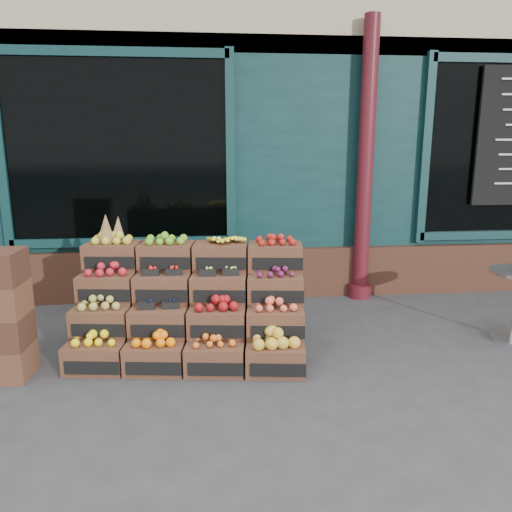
{
  "coord_description": "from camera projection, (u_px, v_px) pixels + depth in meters",
  "views": [
    {
      "loc": [
        -0.63,
        -3.62,
        1.85
      ],
      "look_at": [
        -0.2,
        0.7,
        0.85
      ],
      "focal_mm": 35.0,
      "sensor_mm": 36.0,
      "label": 1
    }
  ],
  "objects": [
    {
      "name": "ground",
      "position": [
        289.0,
        378.0,
        3.99
      ],
      "size": [
        60.0,
        60.0,
        0.0
      ],
      "primitive_type": "plane",
      "color": "#363638",
      "rests_on": "ground"
    },
    {
      "name": "shop_facade",
      "position": [
        242.0,
        108.0,
        8.41
      ],
      "size": [
        12.0,
        6.24,
        4.8
      ],
      "color": "#0D2D2E",
      "rests_on": "ground"
    },
    {
      "name": "crate_display",
      "position": [
        191.0,
        311.0,
        4.43
      ],
      "size": [
        2.06,
        1.18,
        1.23
      ],
      "rotation": [
        0.0,
        0.0,
        -0.12
      ],
      "color": "#553221",
      "rests_on": "ground"
    },
    {
      "name": "shopkeeper",
      "position": [
        159.0,
        204.0,
        6.5
      ],
      "size": [
        0.9,
        0.76,
        2.1
      ],
      "primitive_type": "imported",
      "rotation": [
        0.0,
        0.0,
        2.75
      ],
      "color": "#1C6421",
      "rests_on": "ground"
    }
  ]
}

